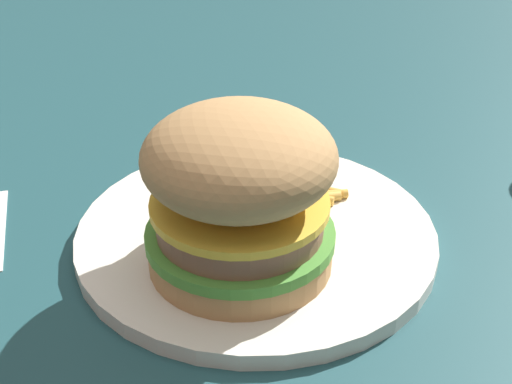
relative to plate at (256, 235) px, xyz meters
name	(u,v)px	position (x,y,z in m)	size (l,w,h in m)	color
ground_plane	(275,226)	(0.02, 0.02, -0.01)	(1.60, 1.60, 0.00)	#1E474C
plate	(256,235)	(0.00, 0.00, 0.00)	(0.26, 0.26, 0.01)	silver
sandwich	(240,190)	(-0.02, -0.04, 0.06)	(0.12, 0.12, 0.11)	tan
fries_pile	(286,188)	(0.03, 0.04, 0.01)	(0.11, 0.09, 0.01)	gold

